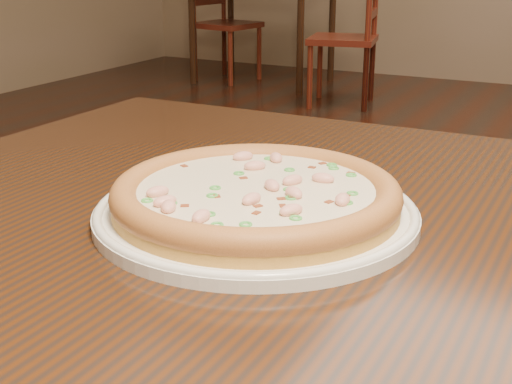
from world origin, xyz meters
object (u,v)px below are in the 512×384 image
at_px(plate, 256,212).
at_px(chair_b, 351,39).
at_px(pizza, 256,195).
at_px(hero_table, 380,312).
at_px(chair_a, 221,23).

relative_size(plate, chair_b, 0.34).
distance_m(pizza, chair_b, 4.11).
height_order(pizza, chair_b, chair_b).
bearing_deg(plate, chair_b, 108.67).
distance_m(hero_table, plate, 0.17).
distance_m(hero_table, chair_b, 4.09).
height_order(hero_table, chair_b, chair_b).
bearing_deg(chair_b, plate, -71.33).
distance_m(hero_table, pizza, 0.18).
relative_size(hero_table, pizza, 4.12).
xyz_separation_m(hero_table, pizza, (-0.12, -0.05, 0.13)).
relative_size(chair_a, chair_b, 1.00).
bearing_deg(chair_a, chair_b, -19.90).
height_order(plate, chair_b, chair_b).
height_order(hero_table, plate, plate).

